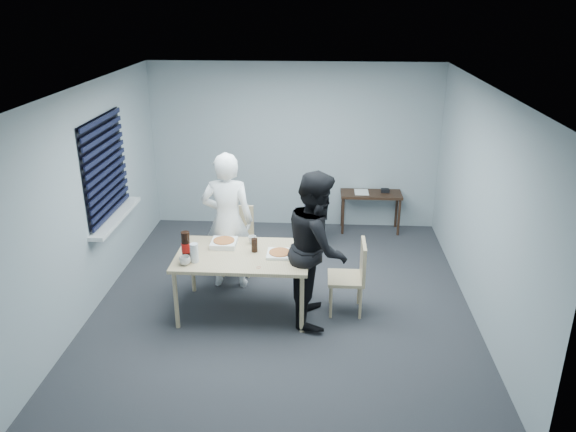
# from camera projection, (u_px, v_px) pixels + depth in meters

# --- Properties ---
(room) EXTENTS (5.00, 5.00, 5.00)m
(room) POSITION_uv_depth(u_px,v_px,m) (108.00, 175.00, 6.92)
(room) COLOR #2E2D33
(room) RESTS_ON ground
(dining_table) EXTENTS (1.52, 0.97, 0.74)m
(dining_table) POSITION_uv_depth(u_px,v_px,m) (243.00, 258.00, 6.48)
(dining_table) COLOR #CCB186
(dining_table) RESTS_ON ground
(chair_far) EXTENTS (0.42, 0.42, 0.89)m
(chair_far) POSITION_uv_depth(u_px,v_px,m) (238.00, 234.00, 7.55)
(chair_far) COLOR #CCB186
(chair_far) RESTS_ON ground
(chair_right) EXTENTS (0.42, 0.42, 0.89)m
(chair_right) POSITION_uv_depth(u_px,v_px,m) (354.00, 272.00, 6.52)
(chair_right) COLOR #CCB186
(chair_right) RESTS_ON ground
(person_white) EXTENTS (0.65, 0.42, 1.77)m
(person_white) POSITION_uv_depth(u_px,v_px,m) (228.00, 221.00, 7.01)
(person_white) COLOR white
(person_white) RESTS_ON ground
(person_black) EXTENTS (0.47, 0.86, 1.77)m
(person_black) POSITION_uv_depth(u_px,v_px,m) (317.00, 247.00, 6.28)
(person_black) COLOR black
(person_black) RESTS_ON ground
(side_table) EXTENTS (0.95, 0.42, 0.63)m
(side_table) POSITION_uv_depth(u_px,v_px,m) (371.00, 198.00, 8.80)
(side_table) COLOR #361C15
(side_table) RESTS_ON ground
(stool) EXTENTS (0.37, 0.37, 0.52)m
(stool) POSITION_uv_depth(u_px,v_px,m) (315.00, 219.00, 8.34)
(stool) COLOR black
(stool) RESTS_ON ground
(backpack) EXTENTS (0.31, 0.23, 0.44)m
(backpack) POSITION_uv_depth(u_px,v_px,m) (315.00, 199.00, 8.21)
(backpack) COLOR slate
(backpack) RESTS_ON stool
(pizza_box_a) EXTENTS (0.30, 0.30, 0.07)m
(pizza_box_a) POSITION_uv_depth(u_px,v_px,m) (224.00, 243.00, 6.65)
(pizza_box_a) COLOR white
(pizza_box_a) RESTS_ON dining_table
(pizza_box_b) EXTENTS (0.29, 0.29, 0.04)m
(pizza_box_b) POSITION_uv_depth(u_px,v_px,m) (280.00, 253.00, 6.42)
(pizza_box_b) COLOR white
(pizza_box_b) RESTS_ON dining_table
(mug_a) EXTENTS (0.17, 0.17, 0.10)m
(mug_a) POSITION_uv_depth(u_px,v_px,m) (185.00, 261.00, 6.18)
(mug_a) COLOR silver
(mug_a) RESTS_ON dining_table
(mug_b) EXTENTS (0.10, 0.10, 0.09)m
(mug_b) POSITION_uv_depth(u_px,v_px,m) (252.00, 240.00, 6.71)
(mug_b) COLOR silver
(mug_b) RESTS_ON dining_table
(cola_glass) EXTENTS (0.09, 0.09, 0.16)m
(cola_glass) POSITION_uv_depth(u_px,v_px,m) (254.00, 245.00, 6.48)
(cola_glass) COLOR black
(cola_glass) RESTS_ON dining_table
(soda_bottle) EXTENTS (0.10, 0.10, 0.33)m
(soda_bottle) POSITION_uv_depth(u_px,v_px,m) (186.00, 246.00, 6.27)
(soda_bottle) COLOR black
(soda_bottle) RESTS_ON dining_table
(plastic_cups) EXTENTS (0.12, 0.12, 0.22)m
(plastic_cups) POSITION_uv_depth(u_px,v_px,m) (194.00, 253.00, 6.22)
(plastic_cups) COLOR silver
(plastic_cups) RESTS_ON dining_table
(rubber_band) EXTENTS (0.06, 0.06, 0.00)m
(rubber_band) POSITION_uv_depth(u_px,v_px,m) (259.00, 267.00, 6.13)
(rubber_band) COLOR red
(rubber_band) RESTS_ON dining_table
(papers) EXTENTS (0.27, 0.33, 0.00)m
(papers) POSITION_uv_depth(u_px,v_px,m) (361.00, 192.00, 8.80)
(papers) COLOR white
(papers) RESTS_ON side_table
(black_box) EXTENTS (0.13, 0.09, 0.05)m
(black_box) POSITION_uv_depth(u_px,v_px,m) (385.00, 191.00, 8.79)
(black_box) COLOR black
(black_box) RESTS_ON side_table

